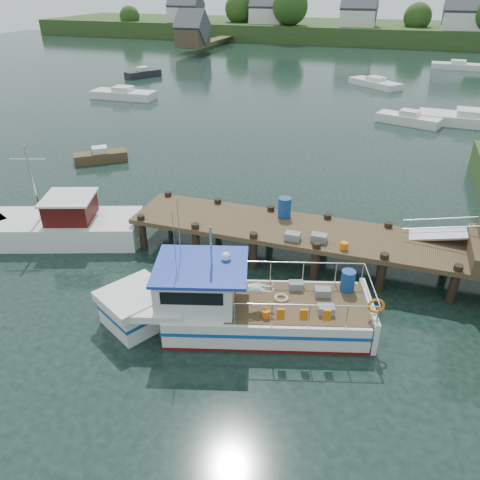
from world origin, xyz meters
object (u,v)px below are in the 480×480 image
(dock, at_px, (446,230))
(moored_a, at_px, (123,94))
(moored_c, at_px, (470,119))
(moored_b, at_px, (409,119))
(moored_rowboat, at_px, (101,156))
(lobster_boat, at_px, (232,306))
(moored_e, at_px, (143,73))
(moored_d, at_px, (375,83))
(moored_far, at_px, (458,66))
(work_boat, at_px, (53,226))

(dock, bearing_deg, moored_a, 139.33)
(moored_c, bearing_deg, moored_b, -152.90)
(dock, xyz_separation_m, moored_b, (-1.41, 23.42, -1.83))
(dock, xyz_separation_m, moored_rowboat, (-20.08, 7.76, -1.89))
(dock, height_order, moored_b, dock)
(lobster_boat, height_order, moored_c, lobster_boat)
(moored_a, bearing_deg, moored_e, 126.61)
(moored_b, relative_size, moored_d, 0.87)
(lobster_boat, distance_m, moored_c, 31.28)
(moored_d, bearing_deg, moored_b, -96.42)
(moored_d, xyz_separation_m, moored_e, (-26.82, -3.05, 0.06))
(moored_c, xyz_separation_m, moored_e, (-35.24, 10.40, -0.02))
(dock, bearing_deg, lobster_boat, -142.69)
(dock, height_order, moored_far, dock)
(work_boat, bearing_deg, moored_c, 34.62)
(moored_d, bearing_deg, moored_far, 37.62)
(moored_far, distance_m, moored_e, 40.51)
(moored_rowboat, relative_size, moored_d, 0.55)
(lobster_boat, relative_size, moored_d, 1.54)
(dock, relative_size, moored_far, 2.53)
(moored_rowboat, bearing_deg, moored_c, 28.38)
(moored_rowboat, bearing_deg, dock, -28.58)
(work_boat, height_order, moored_e, work_boat)
(dock, relative_size, lobster_boat, 1.79)
(moored_a, xyz_separation_m, moored_e, (-3.77, 10.82, 0.01))
(dock, distance_m, moored_rowboat, 21.62)
(moored_rowboat, bearing_deg, moored_d, 56.31)
(moored_far, bearing_deg, lobster_boat, -113.14)
(moored_rowboat, distance_m, moored_c, 28.82)
(moored_rowboat, height_order, moored_a, moored_a)
(lobster_boat, xyz_separation_m, moored_far, (10.84, 58.30, -0.41))
(lobster_boat, xyz_separation_m, work_boat, (-9.60, 3.16, -0.12))
(moored_c, height_order, moored_d, moored_c)
(work_boat, xyz_separation_m, moored_e, (-15.74, 36.91, -0.25))
(moored_rowboat, xyz_separation_m, moored_c, (23.37, 16.87, 0.11))
(dock, xyz_separation_m, moored_far, (4.23, 53.26, -1.83))
(moored_rowboat, distance_m, moored_b, 24.37)
(dock, distance_m, moored_a, 37.21)
(dock, xyz_separation_m, work_boat, (-16.21, -1.88, -1.54))
(moored_e, bearing_deg, lobster_boat, -38.07)
(moored_d, bearing_deg, moored_rowboat, -136.95)
(moored_b, bearing_deg, moored_rowboat, -157.13)
(lobster_boat, distance_m, moored_b, 28.94)
(moored_rowboat, height_order, moored_c, moored_c)
(moored_far, bearing_deg, moored_rowboat, -130.73)
(lobster_boat, relative_size, moored_e, 2.07)
(moored_c, xyz_separation_m, moored_d, (-8.42, 13.45, -0.08))
(dock, xyz_separation_m, moored_c, (3.28, 24.63, -1.78))
(moored_far, distance_m, moored_c, 28.64)
(moored_b, bearing_deg, lobster_boat, -117.47)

